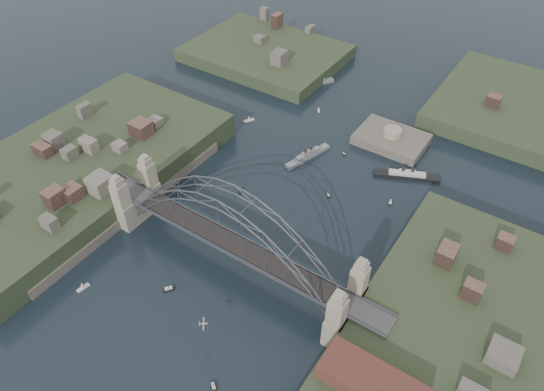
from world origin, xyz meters
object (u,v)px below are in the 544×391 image
Objects in this scene: fort_island at (390,144)px; ocean_liner at (407,175)px; naval_cruiser_near at (308,156)px; wharf_shed at (373,383)px; bridge at (229,231)px; naval_cruiser_far at (314,83)px.

ocean_liner is at bearing -50.57° from fort_island.
ocean_liner is (29.68, 8.45, -0.05)m from naval_cruiser_near.
wharf_shed is 1.05× the size of ocean_liner.
bridge is 72.14m from fort_island.
bridge is 93.00m from naval_cruiser_far.
wharf_shed is 80.48m from naval_cruiser_near.
fort_island is at bearing 49.95° from naval_cruiser_near.
fort_island reaches higher than naval_cruiser_near.
wharf_shed reaches higher than naval_cruiser_near.
wharf_shed is (32.00, -84.00, 10.34)m from fort_island.
fort_island is 43.65m from naval_cruiser_far.
fort_island is at bearing 80.27° from bridge.
wharf_shed is (44.00, -14.00, -2.32)m from bridge.
fort_island is 1.27× the size of naval_cruiser_near.
ocean_liner is at bearing 15.89° from naval_cruiser_near.
bridge is 3.82× the size of fort_island.
naval_cruiser_far is at bearing 125.11° from wharf_shed.
wharf_shed is at bearing -69.15° from fort_island.
fort_island reaches higher than naval_cruiser_far.
ocean_liner is (50.90, -31.60, -0.09)m from naval_cruiser_far.
ocean_liner is (11.16, -13.58, 1.09)m from fort_island.
naval_cruiser_far is 59.92m from ocean_liner.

